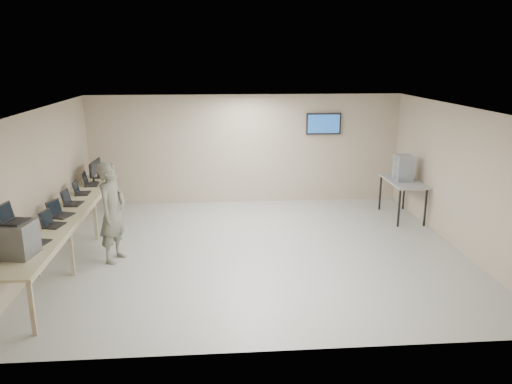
{
  "coord_description": "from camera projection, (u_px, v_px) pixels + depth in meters",
  "views": [
    {
      "loc": [
        -0.75,
        -9.2,
        3.71
      ],
      "look_at": [
        0.0,
        0.2,
        1.15
      ],
      "focal_mm": 35.0,
      "sensor_mm": 36.0,
      "label": 1
    }
  ],
  "objects": [
    {
      "name": "workbench",
      "position": [
        67.0,
        215.0,
        9.38
      ],
      "size": [
        0.76,
        6.0,
        0.9
      ],
      "color": "beige",
      "rests_on": "ground"
    },
    {
      "name": "laptop_5",
      "position": [
        89.0,
        182.0,
        11.26
      ],
      "size": [
        0.35,
        0.41,
        0.3
      ],
      "rotation": [
        0.0,
        0.0,
        0.07
      ],
      "color": "black",
      "rests_on": "workbench"
    },
    {
      "name": "laptop_on_box",
      "position": [
        11.0,
        218.0,
        7.13
      ],
      "size": [
        0.36,
        0.41,
        0.28
      ],
      "rotation": [
        0.0,
        0.0,
        -0.19
      ],
      "color": "black",
      "rests_on": "equipment_box"
    },
    {
      "name": "laptop_4",
      "position": [
        80.0,
        191.0,
        10.55
      ],
      "size": [
        0.31,
        0.38,
        0.29
      ],
      "rotation": [
        0.0,
        0.0,
        0.03
      ],
      "color": "black",
      "rests_on": "workbench"
    },
    {
      "name": "side_table",
      "position": [
        403.0,
        183.0,
        11.71
      ],
      "size": [
        0.71,
        1.52,
        0.91
      ],
      "color": "#999999",
      "rests_on": "ground"
    },
    {
      "name": "laptop_1",
      "position": [
        51.0,
        222.0,
        8.54
      ],
      "size": [
        0.37,
        0.41,
        0.28
      ],
      "rotation": [
        0.0,
        0.0,
        -0.23
      ],
      "color": "black",
      "rests_on": "workbench"
    },
    {
      "name": "laptop_0",
      "position": [
        36.0,
        239.0,
        7.74
      ],
      "size": [
        0.35,
        0.38,
        0.26
      ],
      "rotation": [
        0.0,
        0.0,
        -0.25
      ],
      "color": "black",
      "rests_on": "workbench"
    },
    {
      "name": "soldier",
      "position": [
        112.0,
        212.0,
        9.18
      ],
      "size": [
        0.64,
        0.79,
        1.89
      ],
      "primitive_type": "imported",
      "rotation": [
        0.0,
        0.0,
        1.26
      ],
      "color": "slate",
      "rests_on": "ground"
    },
    {
      "name": "monitor_far",
      "position": [
        98.0,
        167.0,
        11.9
      ],
      "size": [
        0.21,
        0.46,
        0.46
      ],
      "color": "black",
      "rests_on": "workbench"
    },
    {
      "name": "laptop_3",
      "position": [
        70.0,
        201.0,
        9.79
      ],
      "size": [
        0.35,
        0.42,
        0.31
      ],
      "rotation": [
        0.0,
        0.0,
        -0.09
      ],
      "color": "black",
      "rests_on": "workbench"
    },
    {
      "name": "storage_bins",
      "position": [
        403.0,
        168.0,
        11.61
      ],
      "size": [
        0.38,
        0.42,
        0.6
      ],
      "color": "#99A5AF",
      "rests_on": "side_table"
    },
    {
      "name": "room",
      "position": [
        258.0,
        181.0,
        9.56
      ],
      "size": [
        8.01,
        7.01,
        2.81
      ],
      "color": "#B2B4A2",
      "rests_on": "ground"
    },
    {
      "name": "equipment_box",
      "position": [
        18.0,
        239.0,
        7.22
      ],
      "size": [
        0.5,
        0.55,
        0.51
      ],
      "primitive_type": "cube",
      "rotation": [
        0.0,
        0.0,
        -0.15
      ],
      "color": "slate",
      "rests_on": "workbench"
    },
    {
      "name": "laptop_2",
      "position": [
        59.0,
        212.0,
        9.07
      ],
      "size": [
        0.43,
        0.46,
        0.3
      ],
      "rotation": [
        0.0,
        0.0,
        -0.33
      ],
      "color": "black",
      "rests_on": "workbench"
    },
    {
      "name": "monitor_near",
      "position": [
        93.0,
        170.0,
        11.45
      ],
      "size": [
        0.21,
        0.48,
        0.48
      ],
      "color": "black",
      "rests_on": "workbench"
    }
  ]
}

